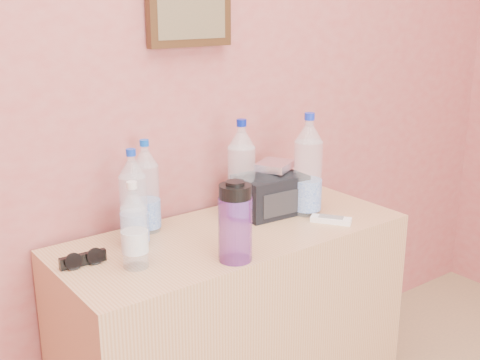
{
  "coord_description": "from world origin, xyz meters",
  "views": [
    {
      "loc": [
        -0.71,
        0.3,
        1.42
      ],
      "look_at": [
        0.34,
        1.71,
        0.89
      ],
      "focal_mm": 45.0,
      "sensor_mm": 36.0,
      "label": 1
    }
  ],
  "objects_px": {
    "toiletry_bag": "(270,192)",
    "dresser": "(234,330)",
    "pet_large_b": "(147,191)",
    "foil_packet": "(275,166)",
    "pet_small": "(134,230)",
    "pet_large_a": "(134,204)",
    "pet_large_d": "(308,170)",
    "nalgene_bottle": "(235,222)",
    "ac_remote": "(331,220)",
    "sunglasses": "(83,259)",
    "pet_large_c": "(242,176)"
  },
  "relations": [
    {
      "from": "pet_large_c",
      "to": "pet_large_d",
      "type": "distance_m",
      "value": 0.23
    },
    {
      "from": "pet_small",
      "to": "nalgene_bottle",
      "type": "distance_m",
      "value": 0.28
    },
    {
      "from": "dresser",
      "to": "nalgene_bottle",
      "type": "relative_size",
      "value": 4.88
    },
    {
      "from": "pet_large_b",
      "to": "pet_large_c",
      "type": "distance_m",
      "value": 0.32
    },
    {
      "from": "pet_large_b",
      "to": "sunglasses",
      "type": "relative_size",
      "value": 2.25
    },
    {
      "from": "dresser",
      "to": "pet_large_d",
      "type": "bearing_deg",
      "value": -2.01
    },
    {
      "from": "dresser",
      "to": "pet_large_d",
      "type": "relative_size",
      "value": 3.24
    },
    {
      "from": "pet_small",
      "to": "foil_packet",
      "type": "height_order",
      "value": "pet_small"
    },
    {
      "from": "pet_large_d",
      "to": "ac_remote",
      "type": "bearing_deg",
      "value": -88.55
    },
    {
      "from": "pet_large_a",
      "to": "pet_large_d",
      "type": "height_order",
      "value": "pet_large_d"
    },
    {
      "from": "dresser",
      "to": "pet_large_b",
      "type": "relative_size",
      "value": 3.83
    },
    {
      "from": "dresser",
      "to": "pet_small",
      "type": "height_order",
      "value": "pet_small"
    },
    {
      "from": "pet_large_a",
      "to": "pet_large_d",
      "type": "distance_m",
      "value": 0.61
    },
    {
      "from": "dresser",
      "to": "pet_large_c",
      "type": "bearing_deg",
      "value": 41.97
    },
    {
      "from": "pet_large_a",
      "to": "pet_large_c",
      "type": "bearing_deg",
      "value": -0.78
    },
    {
      "from": "pet_large_b",
      "to": "foil_packet",
      "type": "height_order",
      "value": "pet_large_b"
    },
    {
      "from": "dresser",
      "to": "foil_packet",
      "type": "height_order",
      "value": "foil_packet"
    },
    {
      "from": "dresser",
      "to": "toiletry_bag",
      "type": "relative_size",
      "value": 5.06
    },
    {
      "from": "ac_remote",
      "to": "foil_packet",
      "type": "distance_m",
      "value": 0.26
    },
    {
      "from": "pet_large_a",
      "to": "toiletry_bag",
      "type": "bearing_deg",
      "value": -2.46
    },
    {
      "from": "pet_large_a",
      "to": "pet_large_d",
      "type": "xyz_separation_m",
      "value": [
        0.6,
        -0.1,
        0.02
      ]
    },
    {
      "from": "pet_large_b",
      "to": "ac_remote",
      "type": "height_order",
      "value": "pet_large_b"
    },
    {
      "from": "ac_remote",
      "to": "toiletry_bag",
      "type": "bearing_deg",
      "value": 172.52
    },
    {
      "from": "pet_large_d",
      "to": "nalgene_bottle",
      "type": "height_order",
      "value": "pet_large_d"
    },
    {
      "from": "dresser",
      "to": "pet_large_c",
      "type": "xyz_separation_m",
      "value": [
        0.09,
        0.09,
        0.51
      ]
    },
    {
      "from": "pet_large_c",
      "to": "foil_packet",
      "type": "height_order",
      "value": "pet_large_c"
    },
    {
      "from": "pet_large_b",
      "to": "pet_small",
      "type": "height_order",
      "value": "pet_large_b"
    },
    {
      "from": "nalgene_bottle",
      "to": "foil_packet",
      "type": "relative_size",
      "value": 1.9
    },
    {
      "from": "pet_large_a",
      "to": "nalgene_bottle",
      "type": "bearing_deg",
      "value": -56.51
    },
    {
      "from": "nalgene_bottle",
      "to": "foil_packet",
      "type": "distance_m",
      "value": 0.43
    },
    {
      "from": "sunglasses",
      "to": "pet_large_b",
      "type": "bearing_deg",
      "value": 27.47
    },
    {
      "from": "pet_large_a",
      "to": "pet_small",
      "type": "xyz_separation_m",
      "value": [
        -0.07,
        -0.14,
        -0.02
      ]
    },
    {
      "from": "foil_packet",
      "to": "pet_large_d",
      "type": "bearing_deg",
      "value": -45.94
    },
    {
      "from": "pet_large_d",
      "to": "pet_small",
      "type": "height_order",
      "value": "pet_large_d"
    },
    {
      "from": "nalgene_bottle",
      "to": "sunglasses",
      "type": "distance_m",
      "value": 0.44
    },
    {
      "from": "pet_small",
      "to": "toiletry_bag",
      "type": "relative_size",
      "value": 1.09
    },
    {
      "from": "nalgene_bottle",
      "to": "ac_remote",
      "type": "relative_size",
      "value": 1.75
    },
    {
      "from": "toiletry_bag",
      "to": "dresser",
      "type": "bearing_deg",
      "value": -157.33
    },
    {
      "from": "pet_large_b",
      "to": "sunglasses",
      "type": "height_order",
      "value": "pet_large_b"
    },
    {
      "from": "pet_large_a",
      "to": "sunglasses",
      "type": "distance_m",
      "value": 0.22
    },
    {
      "from": "pet_large_c",
      "to": "ac_remote",
      "type": "relative_size",
      "value": 2.55
    },
    {
      "from": "ac_remote",
      "to": "toiletry_bag",
      "type": "relative_size",
      "value": 0.59
    },
    {
      "from": "sunglasses",
      "to": "ac_remote",
      "type": "height_order",
      "value": "sunglasses"
    },
    {
      "from": "sunglasses",
      "to": "pet_large_c",
      "type": "bearing_deg",
      "value": 6.34
    },
    {
      "from": "pet_large_b",
      "to": "pet_large_a",
      "type": "bearing_deg",
      "value": -136.41
    },
    {
      "from": "nalgene_bottle",
      "to": "toiletry_bag",
      "type": "xyz_separation_m",
      "value": [
        0.33,
        0.24,
        -0.04
      ]
    },
    {
      "from": "pet_large_d",
      "to": "sunglasses",
      "type": "xyz_separation_m",
      "value": [
        -0.79,
        0.06,
        -0.14
      ]
    },
    {
      "from": "pet_large_a",
      "to": "sunglasses",
      "type": "bearing_deg",
      "value": -167.49
    },
    {
      "from": "pet_large_a",
      "to": "ac_remote",
      "type": "height_order",
      "value": "pet_large_a"
    },
    {
      "from": "dresser",
      "to": "pet_large_d",
      "type": "xyz_separation_m",
      "value": [
        0.3,
        -0.01,
        0.51
      ]
    }
  ]
}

